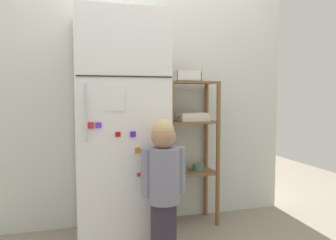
{
  "coord_description": "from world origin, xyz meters",
  "views": [
    {
      "loc": [
        -0.62,
        -2.55,
        1.12
      ],
      "look_at": [
        0.12,
        0.02,
        0.92
      ],
      "focal_mm": 35.97,
      "sensor_mm": 36.0,
      "label": 1
    }
  ],
  "objects_px": {
    "refrigerator": "(120,128)",
    "fruit_bin": "(185,77)",
    "child_standing": "(163,175)",
    "pantry_shelf_unit": "(190,138)"
  },
  "relations": [
    {
      "from": "refrigerator",
      "to": "fruit_bin",
      "type": "relative_size",
      "value": 8.06
    },
    {
      "from": "fruit_bin",
      "to": "refrigerator",
      "type": "bearing_deg",
      "value": -167.62
    },
    {
      "from": "child_standing",
      "to": "pantry_shelf_unit",
      "type": "xyz_separation_m",
      "value": [
        0.4,
        0.56,
        0.17
      ]
    },
    {
      "from": "child_standing",
      "to": "fruit_bin",
      "type": "bearing_deg",
      "value": 58.08
    },
    {
      "from": "pantry_shelf_unit",
      "to": "fruit_bin",
      "type": "relative_size",
      "value": 5.75
    },
    {
      "from": "pantry_shelf_unit",
      "to": "fruit_bin",
      "type": "height_order",
      "value": "fruit_bin"
    },
    {
      "from": "child_standing",
      "to": "fruit_bin",
      "type": "height_order",
      "value": "fruit_bin"
    },
    {
      "from": "child_standing",
      "to": "pantry_shelf_unit",
      "type": "bearing_deg",
      "value": 54.79
    },
    {
      "from": "fruit_bin",
      "to": "pantry_shelf_unit",
      "type": "bearing_deg",
      "value": 14.84
    },
    {
      "from": "refrigerator",
      "to": "child_standing",
      "type": "distance_m",
      "value": 0.56
    }
  ]
}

